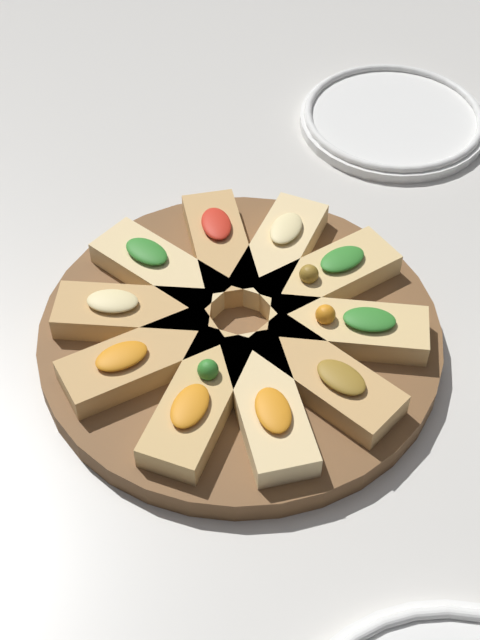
{
  "coord_description": "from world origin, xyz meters",
  "views": [
    {
      "loc": [
        0.32,
        0.34,
        0.55
      ],
      "look_at": [
        0.0,
        0.0,
        0.03
      ],
      "focal_mm": 50.0,
      "sensor_mm": 36.0,
      "label": 1
    }
  ],
  "objects": [
    {
      "name": "ground_plane",
      "position": [
        0.0,
        0.0,
        0.0
      ],
      "size": [
        3.0,
        3.0,
        0.0
      ],
      "primitive_type": "plane",
      "color": "beige"
    },
    {
      "name": "serving_board",
      "position": [
        0.0,
        0.0,
        0.01
      ],
      "size": [
        0.32,
        0.32,
        0.02
      ],
      "primitive_type": "cylinder",
      "color": "brown",
      "rests_on": "ground_plane"
    },
    {
      "name": "focaccia_slice_0",
      "position": [
        0.06,
        -0.06,
        0.03
      ],
      "size": [
        0.12,
        0.12,
        0.03
      ],
      "color": "tan",
      "rests_on": "serving_board"
    },
    {
      "name": "focaccia_slice_1",
      "position": [
        0.08,
        -0.02,
        0.03
      ],
      "size": [
        0.13,
        0.08,
        0.03
      ],
      "color": "tan",
      "rests_on": "serving_board"
    },
    {
      "name": "focaccia_slice_2",
      "position": [
        0.08,
        0.04,
        0.03
      ],
      "size": [
        0.13,
        0.09,
        0.03
      ],
      "color": "tan",
      "rests_on": "serving_board"
    },
    {
      "name": "focaccia_slice_3",
      "position": [
        0.04,
        0.07,
        0.03
      ],
      "size": [
        0.1,
        0.13,
        0.03
      ],
      "color": "#E5C689",
      "rests_on": "serving_board"
    },
    {
      "name": "focaccia_slice_4",
      "position": [
        -0.01,
        0.09,
        0.03
      ],
      "size": [
        0.05,
        0.13,
        0.03
      ],
      "color": "tan",
      "rests_on": "serving_board"
    },
    {
      "name": "focaccia_slice_5",
      "position": [
        -0.05,
        0.07,
        0.03
      ],
      "size": [
        0.11,
        0.12,
        0.03
      ],
      "color": "#DBB775",
      "rests_on": "serving_board"
    },
    {
      "name": "focaccia_slice_6",
      "position": [
        -0.08,
        0.02,
        0.03
      ],
      "size": [
        0.13,
        0.07,
        0.03
      ],
      "color": "#DBB775",
      "rests_on": "serving_board"
    },
    {
      "name": "focaccia_slice_7",
      "position": [
        -0.08,
        -0.03,
        0.03
      ],
      "size": [
        0.13,
        0.09,
        0.03
      ],
      "color": "#E5C689",
      "rests_on": "serving_board"
    },
    {
      "name": "focaccia_slice_8",
      "position": [
        -0.05,
        -0.07,
        0.03
      ],
      "size": [
        0.1,
        0.13,
        0.03
      ],
      "color": "tan",
      "rests_on": "serving_board"
    },
    {
      "name": "focaccia_slice_9",
      "position": [
        0.01,
        -0.09,
        0.03
      ],
      "size": [
        0.06,
        0.13,
        0.03
      ],
      "color": "#E5C689",
      "rests_on": "serving_board"
    },
    {
      "name": "plate_left",
      "position": [
        -0.32,
        -0.11,
        0.01
      ],
      "size": [
        0.19,
        0.19,
        0.02
      ],
      "color": "white",
      "rests_on": "ground_plane"
    }
  ]
}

